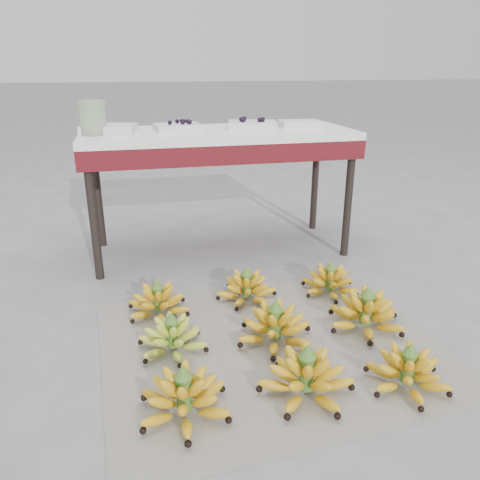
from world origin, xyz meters
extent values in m
plane|color=slate|center=(0.00, 0.00, 0.00)|extent=(60.00, 60.00, 0.00)
cube|color=beige|center=(-0.04, -0.05, 0.00)|extent=(1.32, 1.13, 0.01)
ellipsoid|color=gold|center=(-0.41, -0.36, 0.05)|extent=(0.36, 0.36, 0.09)
ellipsoid|color=gold|center=(-0.41, -0.36, 0.09)|extent=(0.25, 0.25, 0.06)
ellipsoid|color=gold|center=(-0.41, -0.36, 0.12)|extent=(0.17, 0.17, 0.05)
cylinder|color=#457026|center=(-0.41, -0.36, 0.09)|extent=(0.05, 0.05, 0.12)
cone|color=#457026|center=(-0.41, -0.36, 0.16)|extent=(0.06, 0.06, 0.04)
ellipsoid|color=gold|center=(-0.02, -0.36, 0.05)|extent=(0.38, 0.38, 0.09)
ellipsoid|color=gold|center=(-0.02, -0.36, 0.09)|extent=(0.27, 0.27, 0.07)
ellipsoid|color=gold|center=(-0.02, -0.36, 0.13)|extent=(0.17, 0.17, 0.06)
cylinder|color=#457026|center=(-0.02, -0.36, 0.09)|extent=(0.05, 0.05, 0.12)
cone|color=#457026|center=(-0.02, -0.36, 0.17)|extent=(0.06, 0.06, 0.05)
ellipsoid|color=gold|center=(0.32, -0.40, 0.05)|extent=(0.31, 0.31, 0.08)
ellipsoid|color=gold|center=(0.32, -0.40, 0.08)|extent=(0.22, 0.22, 0.06)
ellipsoid|color=gold|center=(0.32, -0.40, 0.11)|extent=(0.14, 0.14, 0.05)
cylinder|color=#457026|center=(0.32, -0.40, 0.08)|extent=(0.04, 0.04, 0.11)
cone|color=#457026|center=(0.32, -0.40, 0.15)|extent=(0.05, 0.05, 0.04)
ellipsoid|color=#92B839|center=(-0.41, -0.01, 0.04)|extent=(0.34, 0.34, 0.08)
ellipsoid|color=#92B839|center=(-0.41, -0.01, 0.08)|extent=(0.24, 0.24, 0.06)
ellipsoid|color=#92B839|center=(-0.41, -0.01, 0.11)|extent=(0.16, 0.16, 0.05)
cylinder|color=#457026|center=(-0.41, -0.01, 0.08)|extent=(0.04, 0.04, 0.11)
cone|color=#457026|center=(-0.41, -0.01, 0.15)|extent=(0.05, 0.05, 0.04)
ellipsoid|color=gold|center=(-0.02, -0.04, 0.05)|extent=(0.33, 0.33, 0.09)
ellipsoid|color=gold|center=(-0.02, -0.04, 0.09)|extent=(0.23, 0.23, 0.07)
ellipsoid|color=gold|center=(-0.02, -0.04, 0.12)|extent=(0.15, 0.15, 0.05)
cylinder|color=#457026|center=(-0.02, -0.04, 0.09)|extent=(0.05, 0.05, 0.12)
cone|color=#457026|center=(-0.02, -0.04, 0.17)|extent=(0.06, 0.06, 0.04)
ellipsoid|color=gold|center=(0.36, -0.03, 0.05)|extent=(0.32, 0.32, 0.09)
ellipsoid|color=gold|center=(0.36, -0.03, 0.09)|extent=(0.23, 0.23, 0.07)
ellipsoid|color=gold|center=(0.36, -0.03, 0.13)|extent=(0.15, 0.15, 0.06)
cylinder|color=#457026|center=(0.36, -0.03, 0.09)|extent=(0.05, 0.05, 0.12)
cone|color=#457026|center=(0.36, -0.03, 0.17)|extent=(0.06, 0.06, 0.05)
ellipsoid|color=gold|center=(-0.44, 0.28, 0.05)|extent=(0.34, 0.34, 0.08)
ellipsoid|color=gold|center=(-0.44, 0.28, 0.08)|extent=(0.24, 0.24, 0.06)
ellipsoid|color=gold|center=(-0.44, 0.28, 0.11)|extent=(0.16, 0.16, 0.05)
cylinder|color=#457026|center=(-0.44, 0.28, 0.08)|extent=(0.04, 0.04, 0.11)
cone|color=#457026|center=(-0.44, 0.28, 0.15)|extent=(0.05, 0.05, 0.04)
ellipsoid|color=gold|center=(-0.04, 0.32, 0.05)|extent=(0.30, 0.30, 0.08)
ellipsoid|color=gold|center=(-0.04, 0.32, 0.08)|extent=(0.21, 0.21, 0.06)
ellipsoid|color=gold|center=(-0.04, 0.32, 0.11)|extent=(0.14, 0.14, 0.05)
cylinder|color=#457026|center=(-0.04, 0.32, 0.08)|extent=(0.04, 0.04, 0.11)
cone|color=#457026|center=(-0.04, 0.32, 0.15)|extent=(0.05, 0.05, 0.04)
ellipsoid|color=gold|center=(0.35, 0.29, 0.05)|extent=(0.31, 0.31, 0.08)
ellipsoid|color=gold|center=(0.35, 0.29, 0.08)|extent=(0.21, 0.21, 0.06)
ellipsoid|color=gold|center=(0.35, 0.29, 0.11)|extent=(0.14, 0.14, 0.05)
cylinder|color=#457026|center=(0.35, 0.29, 0.08)|extent=(0.04, 0.04, 0.11)
cone|color=#457026|center=(0.35, 0.29, 0.15)|extent=(0.05, 0.05, 0.04)
cylinder|color=black|center=(-0.70, 0.72, 0.32)|extent=(0.04, 0.04, 0.64)
cylinder|color=black|center=(0.63, 0.72, 0.32)|extent=(0.04, 0.04, 0.64)
cylinder|color=black|center=(-0.70, 1.19, 0.32)|extent=(0.04, 0.04, 0.64)
cylinder|color=black|center=(0.63, 1.19, 0.32)|extent=(0.04, 0.04, 0.64)
cube|color=#5F1114|center=(-0.04, 0.96, 0.60)|extent=(1.42, 0.57, 0.09)
cube|color=white|center=(-0.04, 0.96, 0.66)|extent=(1.42, 0.57, 0.04)
cube|color=silver|center=(-0.60, 0.97, 0.70)|extent=(0.29, 0.23, 0.04)
cube|color=silver|center=(-0.25, 0.97, 0.70)|extent=(0.25, 0.19, 0.04)
sphere|color=black|center=(-0.19, 0.94, 0.73)|extent=(0.02, 0.02, 0.02)
sphere|color=black|center=(-0.21, 0.98, 0.73)|extent=(0.02, 0.02, 0.02)
sphere|color=black|center=(-0.29, 0.93, 0.73)|extent=(0.02, 0.02, 0.02)
sphere|color=black|center=(-0.22, 0.99, 0.73)|extent=(0.02, 0.02, 0.02)
sphere|color=black|center=(-0.19, 0.93, 0.73)|extent=(0.02, 0.02, 0.02)
sphere|color=black|center=(-0.23, 0.93, 0.73)|extent=(0.02, 0.02, 0.02)
sphere|color=black|center=(-0.25, 0.98, 0.73)|extent=(0.02, 0.02, 0.02)
sphere|color=black|center=(-0.19, 0.97, 0.73)|extent=(0.02, 0.02, 0.02)
sphere|color=black|center=(-0.19, 0.97, 0.73)|extent=(0.02, 0.02, 0.02)
cube|color=silver|center=(0.15, 0.96, 0.70)|extent=(0.29, 0.23, 0.04)
sphere|color=black|center=(0.20, 0.92, 0.73)|extent=(0.02, 0.02, 0.02)
sphere|color=black|center=(0.10, 0.97, 0.73)|extent=(0.02, 0.02, 0.02)
sphere|color=black|center=(0.17, 0.91, 0.73)|extent=(0.02, 0.02, 0.02)
sphere|color=black|center=(0.19, 0.91, 0.73)|extent=(0.02, 0.02, 0.02)
sphere|color=black|center=(0.19, 0.92, 0.73)|extent=(0.02, 0.02, 0.02)
sphere|color=black|center=(0.11, 0.99, 0.73)|extent=(0.02, 0.02, 0.02)
sphere|color=black|center=(0.09, 0.95, 0.73)|extent=(0.02, 0.02, 0.02)
sphere|color=black|center=(0.09, 0.91, 0.73)|extent=(0.02, 0.02, 0.02)
cube|color=silver|center=(0.43, 0.97, 0.70)|extent=(0.23, 0.18, 0.04)
cylinder|color=beige|center=(-0.67, 0.92, 0.76)|extent=(0.15, 0.15, 0.16)
camera|label=1|loc=(-0.51, -1.51, 1.00)|focal=35.00mm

